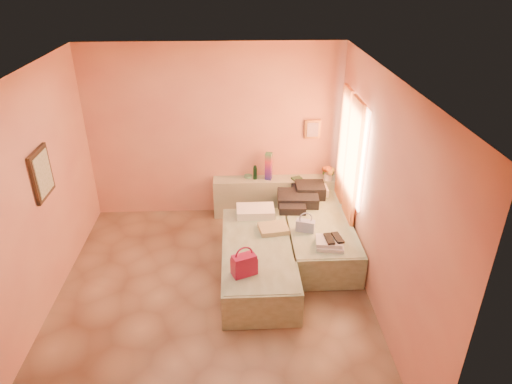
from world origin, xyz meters
TOP-DOWN VIEW (x-y plane):
  - ground at (0.00, 0.00)m, footprint 4.50×4.50m
  - room_walls at (0.21, 0.57)m, footprint 4.02×4.51m
  - headboard_ledge at (0.98, 2.10)m, footprint 2.05×0.30m
  - bed_left at (0.60, 0.40)m, footprint 0.91×2.00m
  - bed_right at (1.50, 1.05)m, footprint 0.91×2.00m
  - water_bottle at (0.63, 2.11)m, footprint 0.07×0.07m
  - rainbow_box at (0.85, 2.09)m, footprint 0.13×0.13m
  - small_dish at (0.52, 2.18)m, footprint 0.15×0.15m
  - green_book at (1.31, 2.07)m, footprint 0.19×0.17m
  - flower_vase at (1.81, 2.02)m, footprint 0.23×0.23m
  - magenta_handbag at (0.41, -0.19)m, footprint 0.33×0.26m
  - khaki_garment at (0.83, 0.76)m, footprint 0.44×0.37m
  - clothes_pile at (1.32, 1.54)m, footprint 0.71×0.71m
  - blue_handbag at (1.27, 0.73)m, footprint 0.28×0.18m
  - towel_stack at (1.54, 0.34)m, footprint 0.40×0.36m
  - sandal_pair at (1.59, 0.35)m, footprint 0.21×0.27m

SIDE VIEW (x-z plane):
  - ground at x=0.00m, z-range 0.00..0.00m
  - bed_left at x=0.60m, z-range 0.00..0.50m
  - bed_right at x=1.50m, z-range 0.00..0.50m
  - headboard_ledge at x=0.98m, z-range 0.00..0.65m
  - khaki_garment at x=0.83m, z-range 0.50..0.57m
  - towel_stack at x=1.54m, z-range 0.50..0.60m
  - blue_handbag at x=1.27m, z-range 0.50..0.66m
  - clothes_pile at x=1.32m, z-range 0.50..0.70m
  - sandal_pair at x=1.59m, z-range 0.60..0.63m
  - magenta_handbag at x=0.41m, z-range 0.50..0.77m
  - green_book at x=1.31m, z-range 0.65..0.68m
  - small_dish at x=0.52m, z-range 0.65..0.68m
  - water_bottle at x=0.63m, z-range 0.65..0.88m
  - flower_vase at x=1.81m, z-range 0.65..0.94m
  - rainbow_box at x=0.85m, z-range 0.65..1.11m
  - room_walls at x=0.21m, z-range 0.38..3.19m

